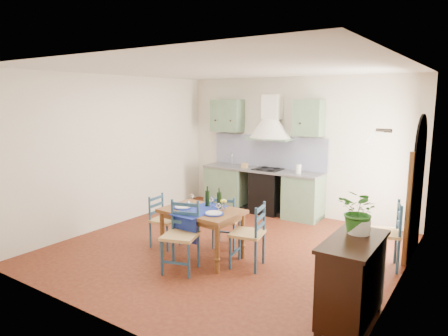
{
  "coord_description": "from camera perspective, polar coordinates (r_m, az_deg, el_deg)",
  "views": [
    {
      "loc": [
        3.34,
        -5.07,
        2.36
      ],
      "look_at": [
        -0.27,
        0.3,
        1.24
      ],
      "focal_mm": 32.0,
      "sensor_mm": 36.0,
      "label": 1
    }
  ],
  "objects": [
    {
      "name": "floor",
      "position": [
        6.51,
        0.54,
        -11.43
      ],
      "size": [
        5.0,
        5.0,
        0.0
      ],
      "primitive_type": "plane",
      "color": "#48150F",
      "rests_on": "ground"
    },
    {
      "name": "left_wall",
      "position": [
        7.79,
        -14.99,
        2.41
      ],
      "size": [
        0.04,
        5.0,
        2.8
      ],
      "primitive_type": "cube",
      "color": "beige",
      "rests_on": "ground"
    },
    {
      "name": "sideboard",
      "position": [
        4.53,
        17.74,
        -14.77
      ],
      "size": [
        0.5,
        1.05,
        0.94
      ],
      "color": "black",
      "rests_on": "ground"
    },
    {
      "name": "chair_near",
      "position": [
        5.61,
        -6.13,
        -9.59
      ],
      "size": [
        0.57,
        0.57,
        0.97
      ],
      "color": "navy",
      "rests_on": "ground"
    },
    {
      "name": "back_wall",
      "position": [
        8.39,
        6.51,
        0.77
      ],
      "size": [
        5.0,
        0.96,
        2.8
      ],
      "color": "beige",
      "rests_on": "ground"
    },
    {
      "name": "right_wall",
      "position": [
        5.51,
        24.53,
        -1.78
      ],
      "size": [
        0.26,
        5.0,
        2.8
      ],
      "color": "beige",
      "rests_on": "ground"
    },
    {
      "name": "ceiling",
      "position": [
        6.08,
        0.58,
        14.02
      ],
      "size": [
        5.0,
        5.0,
        0.01
      ],
      "primitive_type": "cube",
      "color": "silver",
      "rests_on": "back_wall"
    },
    {
      "name": "chair_spare",
      "position": [
        6.11,
        22.12,
        -8.67
      ],
      "size": [
        0.55,
        0.55,
        0.96
      ],
      "color": "navy",
      "rests_on": "ground"
    },
    {
      "name": "dining_table",
      "position": [
        5.97,
        -3.16,
        -6.76
      ],
      "size": [
        1.19,
        0.9,
        1.06
      ],
      "color": "brown",
      "rests_on": "ground"
    },
    {
      "name": "chair_right",
      "position": [
        5.7,
        3.65,
        -9.44
      ],
      "size": [
        0.51,
        0.51,
        0.93
      ],
      "color": "navy",
      "rests_on": "ground"
    },
    {
      "name": "chair_left",
      "position": [
        6.56,
        -8.65,
        -7.38
      ],
      "size": [
        0.42,
        0.42,
        0.84
      ],
      "color": "navy",
      "rests_on": "ground"
    },
    {
      "name": "potted_plant",
      "position": [
        4.51,
        18.84,
        -5.92
      ],
      "size": [
        0.53,
        0.5,
        0.48
      ],
      "primitive_type": "imported",
      "rotation": [
        0.0,
        0.0,
        -0.33
      ],
      "color": "#296F22",
      "rests_on": "sideboard"
    },
    {
      "name": "chair_far",
      "position": [
        6.44,
        0.27,
        -7.47
      ],
      "size": [
        0.5,
        0.5,
        0.86
      ],
      "color": "navy",
      "rests_on": "ground"
    }
  ]
}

